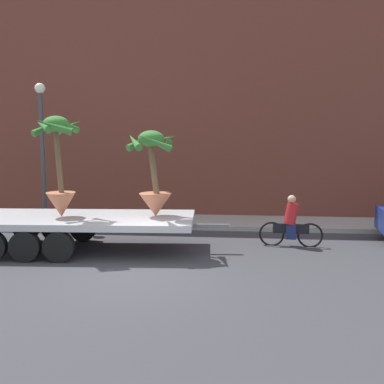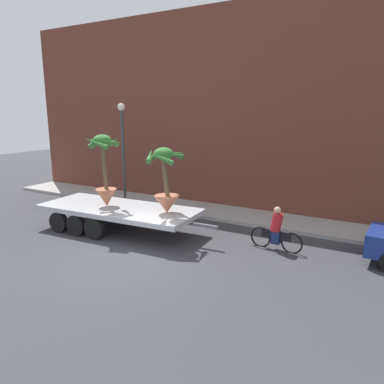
{
  "view_description": "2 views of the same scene",
  "coord_description": "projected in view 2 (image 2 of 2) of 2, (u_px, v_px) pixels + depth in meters",
  "views": [
    {
      "loc": [
        2.39,
        -10.38,
        3.36
      ],
      "look_at": [
        1.18,
        1.97,
        1.71
      ],
      "focal_mm": 43.48,
      "sensor_mm": 36.0,
      "label": 1
    },
    {
      "loc": [
        7.16,
        -8.35,
        4.63
      ],
      "look_at": [
        0.75,
        3.01,
        1.68
      ],
      "focal_mm": 33.7,
      "sensor_mm": 36.0,
      "label": 2
    }
  ],
  "objects": [
    {
      "name": "building_facade",
      "position": [
        228.0,
        111.0,
        17.15
      ],
      "size": [
        24.0,
        1.2,
        9.27
      ],
      "primitive_type": "cube",
      "color": "brown",
      "rests_on": "ground"
    },
    {
      "name": "sidewalk",
      "position": [
        211.0,
        211.0,
        16.71
      ],
      "size": [
        24.0,
        2.2,
        0.15
      ],
      "primitive_type": "cube",
      "color": "#A39E99",
      "rests_on": "ground"
    },
    {
      "name": "ground_plane",
      "position": [
        126.0,
        258.0,
        11.55
      ],
      "size": [
        60.0,
        60.0,
        0.0
      ],
      "primitive_type": "plane",
      "color": "#38383D"
    },
    {
      "name": "potted_palm_rear",
      "position": [
        166.0,
        182.0,
        12.96
      ],
      "size": [
        1.44,
        1.46,
        2.38
      ],
      "color": "#B26647",
      "rests_on": "flatbed_trailer"
    },
    {
      "name": "potted_palm_middle",
      "position": [
        105.0,
        172.0,
        13.83
      ],
      "size": [
        1.43,
        1.42,
        2.78
      ],
      "color": "#B26647",
      "rests_on": "flatbed_trailer"
    },
    {
      "name": "cyclist",
      "position": [
        276.0,
        231.0,
        12.15
      ],
      "size": [
        1.84,
        0.37,
        1.54
      ],
      "color": "black",
      "rests_on": "ground"
    },
    {
      "name": "flatbed_trailer",
      "position": [
        114.0,
        211.0,
        14.14
      ],
      "size": [
        7.37,
        2.83,
        0.98
      ],
      "color": "#B7BABF",
      "rests_on": "ground"
    },
    {
      "name": "street_lamp",
      "position": [
        123.0,
        140.0,
        17.45
      ],
      "size": [
        0.36,
        0.36,
        4.83
      ],
      "color": "#383D42",
      "rests_on": "sidewalk"
    }
  ]
}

